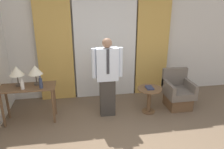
# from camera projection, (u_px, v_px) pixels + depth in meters

# --- Properties ---
(wall_back) EXTENTS (10.00, 0.06, 2.70)m
(wall_back) POSITION_uv_depth(u_px,v_px,m) (105.00, 43.00, 5.44)
(wall_back) COLOR silver
(wall_back) RESTS_ON ground_plane
(curtain_sheer_center) EXTENTS (1.50, 0.06, 2.58)m
(curtain_sheer_center) POSITION_uv_depth(u_px,v_px,m) (105.00, 47.00, 5.34)
(curtain_sheer_center) COLOR white
(curtain_sheer_center) RESTS_ON ground_plane
(curtain_drape_left) EXTENTS (0.83, 0.06, 2.58)m
(curtain_drape_left) POSITION_uv_depth(u_px,v_px,m) (55.00, 49.00, 5.15)
(curtain_drape_left) COLOR gold
(curtain_drape_left) RESTS_ON ground_plane
(curtain_drape_right) EXTENTS (0.83, 0.06, 2.58)m
(curtain_drape_right) POSITION_uv_depth(u_px,v_px,m) (152.00, 45.00, 5.53)
(curtain_drape_right) COLOR gold
(curtain_drape_right) RESTS_ON ground_plane
(desk) EXTENTS (1.09, 0.46, 0.77)m
(desk) POSITION_uv_depth(u_px,v_px,m) (28.00, 93.00, 4.40)
(desk) COLOR brown
(desk) RESTS_ON ground_plane
(table_lamp_left) EXTENTS (0.29, 0.29, 0.41)m
(table_lamp_left) POSITION_uv_depth(u_px,v_px,m) (16.00, 71.00, 4.29)
(table_lamp_left) COLOR #4C4238
(table_lamp_left) RESTS_ON desk
(table_lamp_right) EXTENTS (0.29, 0.29, 0.41)m
(table_lamp_right) POSITION_uv_depth(u_px,v_px,m) (35.00, 70.00, 4.34)
(table_lamp_right) COLOR #4C4238
(table_lamp_right) RESTS_ON desk
(bottle_near_edge) EXTENTS (0.07, 0.07, 0.21)m
(bottle_near_edge) POSITION_uv_depth(u_px,v_px,m) (22.00, 85.00, 4.21)
(bottle_near_edge) COLOR silver
(bottle_near_edge) RESTS_ON desk
(bottle_by_lamp) EXTENTS (0.07, 0.07, 0.25)m
(bottle_by_lamp) POSITION_uv_depth(u_px,v_px,m) (41.00, 83.00, 4.25)
(bottle_by_lamp) COLOR #2D3851
(bottle_by_lamp) RESTS_ON desk
(person) EXTENTS (0.65, 0.21, 1.70)m
(person) POSITION_uv_depth(u_px,v_px,m) (107.00, 75.00, 4.52)
(person) COLOR #38332D
(person) RESTS_ON ground_plane
(armchair) EXTENTS (0.60, 0.64, 0.88)m
(armchair) POSITION_uv_depth(u_px,v_px,m) (178.00, 93.00, 5.09)
(armchair) COLOR brown
(armchair) RESTS_ON ground_plane
(side_table) EXTENTS (0.53, 0.53, 0.58)m
(side_table) POSITION_uv_depth(u_px,v_px,m) (149.00, 96.00, 4.82)
(side_table) COLOR brown
(side_table) RESTS_ON ground_plane
(book) EXTENTS (0.15, 0.22, 0.03)m
(book) POSITION_uv_depth(u_px,v_px,m) (149.00, 88.00, 4.74)
(book) COLOR #2D334C
(book) RESTS_ON side_table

